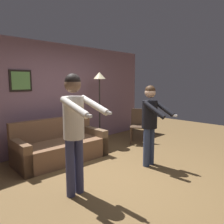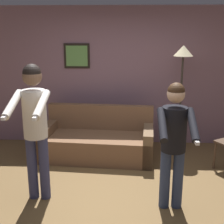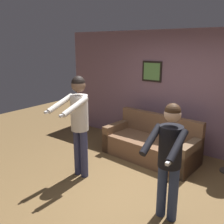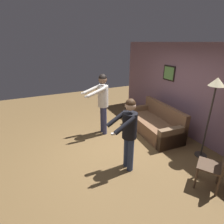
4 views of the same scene
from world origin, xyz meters
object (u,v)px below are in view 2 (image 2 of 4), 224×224
at_px(couch, 98,142).
at_px(person_standing_right, 174,136).
at_px(torchiere_lamp, 183,64).
at_px(person_standing_left, 34,119).

xyz_separation_m(couch, person_standing_right, (1.06, -1.55, 0.68)).
height_order(couch, torchiere_lamp, torchiere_lamp).
xyz_separation_m(person_standing_left, person_standing_right, (1.72, -0.14, -0.15)).
bearing_deg(torchiere_lamp, person_standing_right, -101.51).
distance_m(torchiere_lamp, person_standing_left, 2.77).
height_order(couch, person_standing_right, person_standing_right).
bearing_deg(torchiere_lamp, person_standing_left, -140.54).
bearing_deg(torchiere_lamp, couch, -167.78).
distance_m(couch, person_standing_left, 1.77).
xyz_separation_m(couch, torchiere_lamp, (1.44, 0.31, 1.32)).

